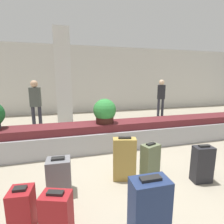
# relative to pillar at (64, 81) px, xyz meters

# --- Properties ---
(ground_plane) EXTENTS (18.00, 18.00, 0.00)m
(ground_plane) POSITION_rel_pillar_xyz_m (1.09, -3.25, -1.60)
(ground_plane) COLOR #9E937F
(back_wall) EXTENTS (18.00, 0.06, 3.20)m
(back_wall) POSITION_rel_pillar_xyz_m (1.09, 2.82, 0.00)
(back_wall) COLOR beige
(back_wall) RESTS_ON ground_plane
(carousel) EXTENTS (8.34, 0.75, 0.63)m
(carousel) POSITION_rel_pillar_xyz_m (1.09, -1.92, -1.30)
(carousel) COLOR #9E9EA3
(carousel) RESTS_ON ground_plane
(pillar) EXTENTS (0.48, 0.48, 3.20)m
(pillar) POSITION_rel_pillar_xyz_m (0.00, 0.00, 0.00)
(pillar) COLOR silver
(pillar) RESTS_ON ground_plane
(suitcase_0) EXTENTS (0.33, 0.23, 0.64)m
(suitcase_0) POSITION_rel_pillar_xyz_m (2.12, -3.75, -1.29)
(suitcase_0) COLOR #232328
(suitcase_0) RESTS_ON ground_plane
(suitcase_1) EXTENTS (0.41, 0.26, 0.75)m
(suitcase_1) POSITION_rel_pillar_xyz_m (0.91, -3.35, -1.24)
(suitcase_1) COLOR #A3843D
(suitcase_1) RESTS_ON ground_plane
(suitcase_3) EXTENTS (0.39, 0.24, 0.74)m
(suitcase_3) POSITION_rel_pillar_xyz_m (0.77, -4.51, -1.24)
(suitcase_3) COLOR navy
(suitcase_3) RESTS_ON ground_plane
(suitcase_4) EXTENTS (0.36, 0.30, 0.54)m
(suitcase_4) POSITION_rel_pillar_xyz_m (-0.15, -4.19, -1.34)
(suitcase_4) COLOR maroon
(suitcase_4) RESTS_ON ground_plane
(suitcase_5) EXTENTS (0.36, 0.29, 0.59)m
(suitcase_5) POSITION_rel_pillar_xyz_m (1.39, -3.34, -1.32)
(suitcase_5) COLOR #5B6647
(suitcase_5) RESTS_ON ground_plane
(suitcase_6) EXTENTS (0.35, 0.28, 0.56)m
(suitcase_6) POSITION_rel_pillar_xyz_m (-0.14, -3.43, -1.33)
(suitcase_6) COLOR slate
(suitcase_6) RESTS_ON ground_plane
(suitcase_7) EXTENTS (0.27, 0.27, 0.54)m
(suitcase_7) POSITION_rel_pillar_xyz_m (-0.52, -4.02, -1.34)
(suitcase_7) COLOR maroon
(suitcase_7) RESTS_ON ground_plane
(potted_plant_0) EXTENTS (0.54, 0.54, 0.58)m
(potted_plant_0) POSITION_rel_pillar_xyz_m (0.90, -1.94, -0.69)
(potted_plant_0) COLOR #381914
(potted_plant_0) RESTS_ON carousel
(traveler_0) EXTENTS (0.35, 0.24, 1.62)m
(traveler_0) POSITION_rel_pillar_xyz_m (-0.90, 0.13, -0.64)
(traveler_0) COLOR #282833
(traveler_0) RESTS_ON ground_plane
(traveler_1) EXTENTS (0.37, 0.30, 1.62)m
(traveler_1) POSITION_rel_pillar_xyz_m (4.10, 0.90, -0.64)
(traveler_1) COLOR #282833
(traveler_1) RESTS_ON ground_plane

